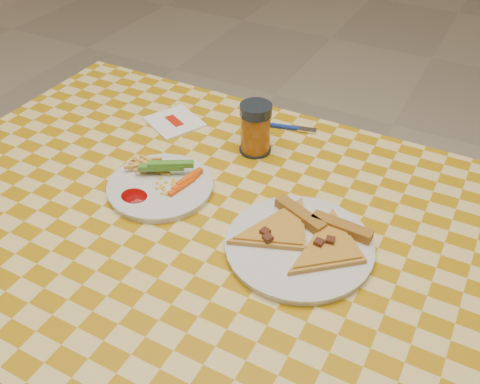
# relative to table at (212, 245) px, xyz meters

# --- Properties ---
(table) EXTENTS (1.28, 0.88, 0.76)m
(table) POSITION_rel_table_xyz_m (0.00, 0.00, 0.00)
(table) COLOR silver
(table) RESTS_ON ground
(plate_left) EXTENTS (0.22, 0.22, 0.01)m
(plate_left) POSITION_rel_table_xyz_m (-0.13, 0.03, 0.08)
(plate_left) COLOR silver
(plate_left) RESTS_ON table
(plate_right) EXTENTS (0.34, 0.34, 0.01)m
(plate_right) POSITION_rel_table_xyz_m (0.18, 0.00, 0.08)
(plate_right) COLOR silver
(plate_right) RESTS_ON table
(fries_veggies) EXTENTS (0.17, 0.15, 0.04)m
(fries_veggies) POSITION_rel_table_xyz_m (-0.14, 0.04, 0.10)
(fries_veggies) COLOR #F7C04E
(fries_veggies) RESTS_ON plate_left
(pizza_slices) EXTENTS (0.27, 0.25, 0.02)m
(pizza_slices) POSITION_rel_table_xyz_m (0.19, 0.02, 0.09)
(pizza_slices) COLOR #C78A3D
(pizza_slices) RESTS_ON plate_right
(drink_glass) EXTENTS (0.07, 0.07, 0.12)m
(drink_glass) POSITION_rel_table_xyz_m (-0.03, 0.24, 0.13)
(drink_glass) COLOR black
(drink_glass) RESTS_ON table
(napkin) EXTENTS (0.16, 0.15, 0.01)m
(napkin) POSITION_rel_table_xyz_m (-0.25, 0.26, 0.08)
(napkin) COLOR white
(napkin) RESTS_ON table
(fork) EXTENTS (0.14, 0.05, 0.01)m
(fork) POSITION_rel_table_xyz_m (0.00, 0.36, 0.08)
(fork) COLOR navy
(fork) RESTS_ON table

